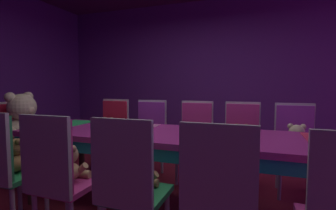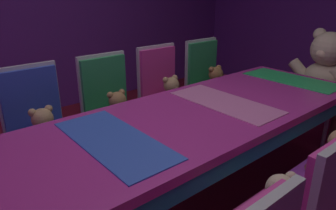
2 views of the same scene
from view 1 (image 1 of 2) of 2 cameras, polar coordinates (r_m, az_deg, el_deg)
ground_plane at (r=2.59m, az=1.01°, el=-22.65°), size 7.90×7.90×0.00m
wall_right at (r=4.85m, az=11.02°, el=6.95°), size 0.12×6.40×2.80m
banquet_table at (r=2.36m, az=1.03°, el=-8.33°), size 0.90×3.03×0.75m
chair_left_1 at (r=1.48m, az=11.66°, el=-18.83°), size 0.42×0.41×0.98m
teddy_left_1 at (r=1.62m, az=12.40°, el=-17.41°), size 0.23×0.30×0.28m
chair_left_2 at (r=1.65m, az=-9.21°, el=-16.29°), size 0.42×0.41×0.98m
teddy_left_2 at (r=1.77m, az=-6.88°, el=-15.44°), size 0.23×0.29×0.27m
chair_left_3 at (r=1.95m, az=-24.59°, el=-13.30°), size 0.42×0.41×0.98m
teddy_left_3 at (r=2.06m, az=-21.71°, el=-12.79°), size 0.23×0.30×0.28m
chair_left_4 at (r=2.38m, az=-34.18°, el=-10.51°), size 0.42×0.41×0.98m
teddy_left_4 at (r=2.47m, az=-31.42°, el=-10.21°), size 0.24×0.31×0.29m
chair_right_0 at (r=3.10m, az=27.07°, el=-6.90°), size 0.42×0.41×0.98m
teddy_right_0 at (r=2.95m, az=27.43°, el=-7.45°), size 0.26×0.34×0.32m
chair_right_1 at (r=3.11m, az=16.60°, el=-6.57°), size 0.42×0.41×0.98m
teddy_right_1 at (r=2.97m, az=16.44°, el=-7.36°), size 0.24×0.31×0.29m
chair_right_2 at (r=3.17m, az=6.38°, el=-6.19°), size 0.42×0.41×0.98m
teddy_right_2 at (r=3.04m, az=5.75°, el=-7.14°), size 0.22×0.28×0.26m
chair_right_3 at (r=3.36m, az=-4.17°, el=-5.56°), size 0.42×0.41×0.98m
teddy_right_3 at (r=3.24m, az=-5.20°, el=-6.25°), size 0.23×0.30×0.28m
chair_right_4 at (r=3.65m, az=-12.47°, el=-4.87°), size 0.42×0.41×0.98m
teddy_right_4 at (r=3.53m, az=-13.72°, el=-5.43°), size 0.24×0.31×0.29m
throne_chair at (r=3.60m, az=-31.97°, el=-5.57°), size 0.41×0.42×0.98m
king_teddy_bear at (r=3.45m, az=-30.31°, el=-3.61°), size 0.68×0.53×0.65m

